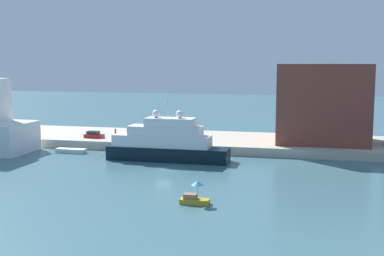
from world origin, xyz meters
The scene contains 9 objects.
ground centered at (0.00, 0.00, 0.00)m, with size 400.00×400.00×0.00m, color #3D6670.
quay_dock centered at (0.00, 26.70, 0.85)m, with size 110.00×21.39×1.70m, color #B7AD99.
large_yacht centered at (-2.21, 8.75, 3.10)m, with size 22.02×4.89×11.19m.
small_motorboat centered at (9.28, -17.54, 0.99)m, with size 3.65×1.58×2.98m.
work_barge centered at (-22.46, 11.64, 0.41)m, with size 5.96×1.83×0.82m, color silver.
harbor_building centered at (25.26, 26.60, 9.48)m, with size 17.57×15.30×15.58m, color brown.
parked_car centered at (-21.72, 20.68, 2.30)m, with size 4.05×1.87×1.42m.
person_figure centered at (-17.90, 23.31, 2.54)m, with size 0.36×0.36×1.82m.
mooring_bollard centered at (-2.99, 17.63, 2.11)m, with size 0.42×0.42×0.83m, color black.
Camera 1 is at (23.35, -76.89, 17.50)m, focal length 47.08 mm.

